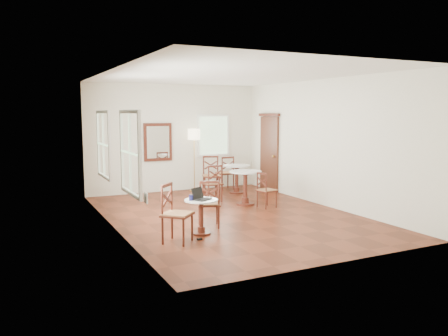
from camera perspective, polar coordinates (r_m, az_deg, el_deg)
name	(u,v)px	position (r m, az deg, el deg)	size (l,w,h in m)	color
ground	(230,215)	(9.86, 0.77, -5.97)	(7.00, 7.00, 0.00)	#541E0E
room_shell	(222,128)	(9.83, -0.25, 5.12)	(5.02, 7.02, 3.01)	silver
cafe_table_near	(201,213)	(8.29, -2.89, -5.65)	(0.61, 0.61, 0.64)	#4D1E13
cafe_table_mid	(245,184)	(10.88, 2.71, -2.01)	(0.78, 0.78, 0.82)	#4D1E13
cafe_table_back	(237,176)	(12.45, 1.61, -0.99)	(0.74, 0.74, 0.78)	#4D1E13
chair_near_a	(209,204)	(8.77, -1.92, -4.51)	(0.55, 0.55, 0.93)	#4D1E13
chair_near_b	(176,213)	(7.78, -6.09, -5.73)	(0.66, 0.66, 1.01)	#4D1E13
chair_mid_a	(213,183)	(11.24, -1.44, -1.94)	(0.43, 0.43, 0.94)	#4D1E13
chair_mid_b	(266,190)	(10.60, 5.32, -2.78)	(0.44, 0.44, 0.84)	#4D1E13
chair_back_a	(225,173)	(13.06, 0.19, -0.61)	(0.45, 0.45, 0.97)	#4D1E13
chair_back_b	(211,175)	(12.31, -1.62, -0.91)	(0.61, 0.61, 1.04)	#4D1E13
floor_lamp	(194,138)	(12.68, -3.80, 3.74)	(0.34, 0.34, 1.76)	#BF8C3F
laptop	(200,197)	(8.22, -3.01, -3.63)	(0.38, 0.37, 0.21)	black
mouse	(199,200)	(8.12, -3.18, -4.01)	(0.09, 0.06, 0.04)	black
navy_mug	(191,198)	(8.16, -4.12, -3.74)	(0.13, 0.09, 0.10)	#0F0F34
water_glass	(201,196)	(8.34, -2.93, -3.52)	(0.06, 0.06, 0.09)	white
power_adapter	(200,239)	(8.00, -3.11, -8.94)	(0.09, 0.05, 0.03)	black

